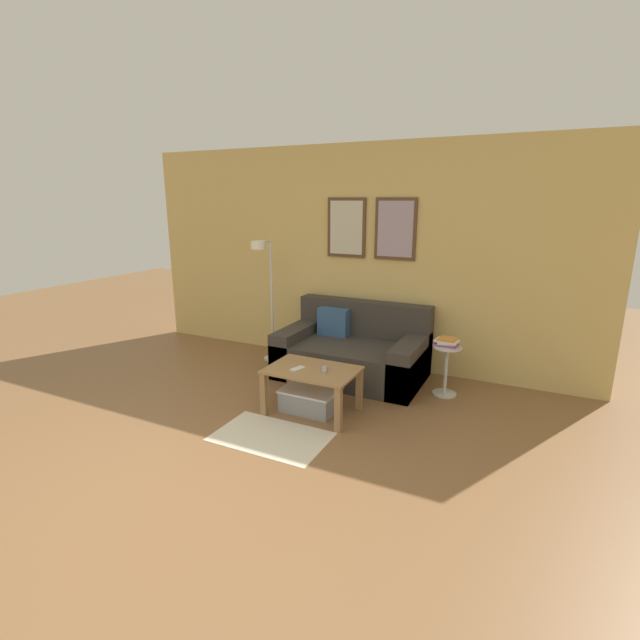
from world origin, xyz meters
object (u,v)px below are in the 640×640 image
at_px(floor_lamp, 265,285).
at_px(cell_phone, 298,368).
at_px(side_table, 446,366).
at_px(book_stack, 447,342).
at_px(coffee_table, 312,378).
at_px(remote_control, 324,370).
at_px(couch, 353,353).
at_px(storage_bin, 311,399).

distance_m(floor_lamp, cell_phone, 1.53).
bearing_deg(side_table, book_stack, 140.28).
distance_m(coffee_table, remote_control, 0.15).
bearing_deg(side_table, floor_lamp, 179.47).
bearing_deg(cell_phone, floor_lamp, 150.14).
relative_size(couch, remote_control, 10.50).
distance_m(coffee_table, side_table, 1.41).
height_order(remote_control, cell_phone, remote_control).
relative_size(couch, floor_lamp, 1.06).
bearing_deg(remote_control, book_stack, 23.18).
xyz_separation_m(book_stack, remote_control, (-0.90, -0.96, -0.12)).
relative_size(couch, book_stack, 6.47).
xyz_separation_m(couch, cell_phone, (-0.10, -1.09, 0.16)).
xyz_separation_m(remote_control, cell_phone, (-0.24, -0.07, -0.01)).
relative_size(couch, side_table, 3.05).
bearing_deg(cell_phone, book_stack, 58.33).
height_order(storage_bin, side_table, side_table).
height_order(coffee_table, floor_lamp, floor_lamp).
xyz_separation_m(book_stack, cell_phone, (-1.14, -1.03, -0.12)).
distance_m(storage_bin, floor_lamp, 1.66).
height_order(storage_bin, floor_lamp, floor_lamp).
relative_size(book_stack, remote_control, 1.62).
relative_size(side_table, cell_phone, 3.69).
height_order(couch, side_table, couch).
height_order(floor_lamp, remote_control, floor_lamp).
distance_m(floor_lamp, side_table, 2.24).
bearing_deg(coffee_table, couch, 90.97).
bearing_deg(couch, cell_phone, -95.39).
distance_m(coffee_table, floor_lamp, 1.61).
relative_size(coffee_table, remote_control, 5.50).
xyz_separation_m(couch, storage_bin, (-0.02, -0.99, -0.16)).
distance_m(remote_control, cell_phone, 0.25).
height_order(side_table, cell_phone, side_table).
xyz_separation_m(floor_lamp, remote_control, (1.24, -0.97, -0.52)).
xyz_separation_m(couch, coffee_table, (0.02, -1.03, 0.07)).
height_order(couch, coffee_table, couch).
xyz_separation_m(coffee_table, remote_control, (0.12, 0.01, 0.10)).
distance_m(coffee_table, storage_bin, 0.24).
bearing_deg(remote_control, side_table, 22.49).
xyz_separation_m(floor_lamp, side_table, (2.15, -0.02, -0.65)).
height_order(coffee_table, remote_control, remote_control).
xyz_separation_m(storage_bin, book_stack, (1.05, 0.93, 0.45)).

